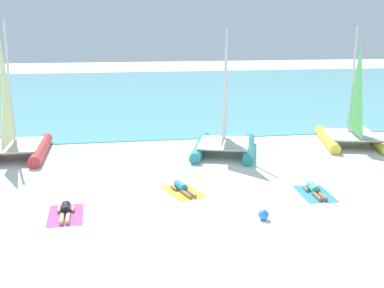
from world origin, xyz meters
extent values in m
plane|color=white|center=(0.00, 10.00, 0.00)|extent=(120.00, 120.00, 0.00)
cube|color=#5BB2C1|center=(0.00, 30.65, 0.03)|extent=(120.00, 40.00, 0.05)
cylinder|color=#CC3838|center=(-6.57, 8.72, 0.27)|extent=(0.55, 4.77, 0.55)
cube|color=silver|center=(-7.82, 8.50, 0.58)|extent=(2.50, 3.06, 0.07)
cylinder|color=silver|center=(-7.82, 9.18, 3.38)|extent=(0.11, 0.11, 5.68)
pyramid|color=#EAEA99|center=(-7.82, 8.06, 3.21)|extent=(0.07, 2.50, 4.77)
cylinder|color=teal|center=(0.95, 7.94, 0.25)|extent=(1.81, 4.39, 0.51)
cylinder|color=teal|center=(3.17, 7.25, 0.25)|extent=(1.81, 4.39, 0.51)
cube|color=silver|center=(2.00, 7.39, 0.54)|extent=(3.07, 3.41, 0.06)
cylinder|color=silver|center=(2.19, 8.00, 3.15)|extent=(0.11, 0.11, 5.29)
pyramid|color=white|center=(1.88, 7.00, 2.99)|extent=(0.76, 2.24, 4.44)
cylinder|color=yellow|center=(7.74, 8.49, 0.26)|extent=(1.66, 4.52, 0.52)
cylinder|color=yellow|center=(10.04, 7.88, 0.26)|extent=(1.66, 4.52, 0.52)
cube|color=silver|center=(8.83, 7.98, 0.55)|extent=(3.04, 3.42, 0.06)
cylinder|color=silver|center=(9.00, 8.60, 3.22)|extent=(0.11, 0.11, 5.40)
pyramid|color=#4CA54C|center=(8.72, 7.57, 3.06)|extent=(0.67, 2.31, 4.54)
cube|color=#D84C99|center=(-4.83, 0.82, 0.01)|extent=(1.15, 1.93, 0.01)
cylinder|color=black|center=(-4.83, 1.02, 0.16)|extent=(0.32, 0.63, 0.30)
sphere|color=#D8AD84|center=(-4.85, 1.43, 0.16)|extent=(0.22, 0.22, 0.22)
cylinder|color=#D8AD84|center=(-4.91, 0.37, 0.08)|extent=(0.16, 0.78, 0.14)
cylinder|color=#D8AD84|center=(-4.73, 0.37, 0.08)|extent=(0.16, 0.78, 0.14)
cylinder|color=#D8AD84|center=(-5.06, 1.17, 0.07)|extent=(0.11, 0.45, 0.10)
cylinder|color=#D8AD84|center=(-4.62, 1.18, 0.07)|extent=(0.11, 0.45, 0.10)
cube|color=yellow|center=(-0.75, 2.38, 0.01)|extent=(1.58, 2.13, 0.01)
cylinder|color=#268CCC|center=(-0.81, 2.57, 0.16)|extent=(0.46, 0.68, 0.30)
sphere|color=#8C6647|center=(-0.92, 2.97, 0.16)|extent=(0.22, 0.22, 0.22)
cylinder|color=#8C6647|center=(-0.71, 1.92, 0.08)|extent=(0.35, 0.79, 0.14)
cylinder|color=#8C6647|center=(-0.54, 1.97, 0.08)|extent=(0.35, 0.79, 0.14)
cylinder|color=#8C6647|center=(-1.06, 2.66, 0.07)|extent=(0.22, 0.46, 0.10)
cylinder|color=#8C6647|center=(-0.64, 2.78, 0.07)|extent=(0.22, 0.46, 0.10)
cube|color=#338CD8|center=(3.94, 1.36, 0.01)|extent=(1.23, 1.97, 0.01)
cylinder|color=#3FB28C|center=(3.95, 1.56, 0.16)|extent=(0.34, 0.64, 0.30)
sphere|color=#8C6647|center=(3.98, 1.96, 0.16)|extent=(0.22, 0.22, 0.22)
cylinder|color=#8C6647|center=(3.82, 0.91, 0.08)|extent=(0.19, 0.79, 0.14)
cylinder|color=#8C6647|center=(4.00, 0.90, 0.08)|extent=(0.19, 0.79, 0.14)
cylinder|color=#8C6647|center=(3.74, 1.73, 0.07)|extent=(0.13, 0.46, 0.10)
cylinder|color=#8C6647|center=(4.18, 1.70, 0.07)|extent=(0.13, 0.46, 0.10)
sphere|color=#337FE5|center=(1.33, -0.64, 0.17)|extent=(0.34, 0.34, 0.34)
camera|label=1|loc=(-3.29, -14.12, 5.90)|focal=44.87mm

